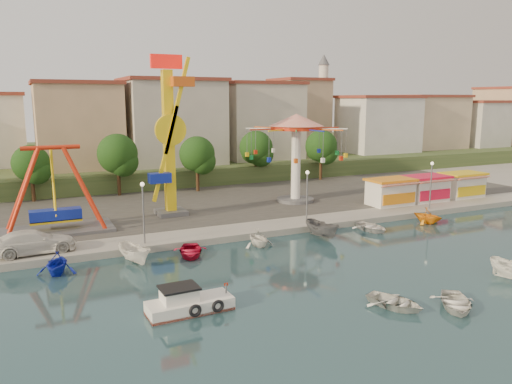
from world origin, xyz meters
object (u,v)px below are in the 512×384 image
wave_swinger (296,138)px  pirate_ship_ride (54,191)px  rowboat_a (395,302)px  van (33,242)px  cabin_motorboat (188,304)px  kamikaze_tower (171,139)px

wave_swinger → pirate_ship_ride: bearing=-174.5°
wave_swinger → rowboat_a: size_ratio=3.20×
wave_swinger → van: wave_swinger is taller
pirate_ship_ride → van: pirate_ship_ride is taller
wave_swinger → cabin_motorboat: bearing=-131.6°
kamikaze_tower → rowboat_a: size_ratio=4.55×
kamikaze_tower → van: size_ratio=2.58×
cabin_motorboat → van: van is taller
pirate_ship_ride → kamikaze_tower: size_ratio=0.61×
pirate_ship_ride → van: 7.24m
kamikaze_tower → wave_swinger: (15.25, 0.65, -0.40)m
kamikaze_tower → cabin_motorboat: 24.95m
pirate_ship_ride → kamikaze_tower: kamikaze_tower is taller
pirate_ship_ride → cabin_motorboat: size_ratio=1.92×
cabin_motorboat → rowboat_a: 12.73m
van → kamikaze_tower: bearing=-64.3°
wave_swinger → van: 31.06m
kamikaze_tower → cabin_motorboat: kamikaze_tower is taller
wave_swinger → cabin_motorboat: 32.42m
kamikaze_tower → van: 17.53m
kamikaze_tower → wave_swinger: bearing=2.4°
cabin_motorboat → van: size_ratio=0.81×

